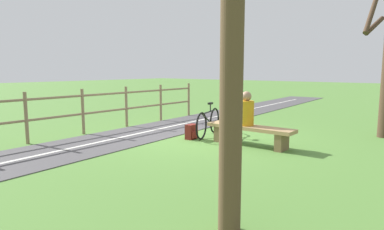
# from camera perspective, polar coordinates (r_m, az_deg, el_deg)

# --- Properties ---
(ground_plane) EXTENTS (80.00, 80.00, 0.00)m
(ground_plane) POSITION_cam_1_polar(r_m,az_deg,el_deg) (8.70, 1.11, -3.70)
(ground_plane) COLOR #548438
(paved_path) EXTENTS (4.20, 36.06, 0.02)m
(paved_path) POSITION_cam_1_polar(r_m,az_deg,el_deg) (7.26, -27.56, -6.85)
(paved_path) COLOR #4C494C
(paved_path) RESTS_ON ground_plane
(path_centre_line) EXTENTS (2.04, 31.95, 0.00)m
(path_centre_line) POSITION_cam_1_polar(r_m,az_deg,el_deg) (7.26, -27.57, -6.77)
(path_centre_line) COLOR silver
(path_centre_line) RESTS_ON paved_path
(bench) EXTENTS (2.08, 0.47, 0.45)m
(bench) POSITION_cam_1_polar(r_m,az_deg,el_deg) (7.79, 9.76, -2.75)
(bench) COLOR #A88456
(bench) RESTS_ON ground_plane
(person_seated) EXTENTS (0.36, 0.36, 0.78)m
(person_seated) POSITION_cam_1_polar(r_m,az_deg,el_deg) (7.77, 9.15, 0.71)
(person_seated) COLOR orange
(person_seated) RESTS_ON bench
(bicycle) EXTENTS (0.50, 1.62, 0.87)m
(bicycle) POSITION_cam_1_polar(r_m,az_deg,el_deg) (8.74, 2.79, -1.23)
(bicycle) COLOR black
(bicycle) RESTS_ON ground_plane
(backpack) EXTENTS (0.24, 0.31, 0.37)m
(backpack) POSITION_cam_1_polar(r_m,az_deg,el_deg) (8.38, -0.09, -2.87)
(backpack) COLOR maroon
(backpack) RESTS_ON ground_plane
(tree_near_bench) EXTENTS (1.49, 1.68, 4.18)m
(tree_near_bench) POSITION_cam_1_polar(r_m,az_deg,el_deg) (3.46, 6.70, 12.28)
(tree_near_bench) COLOR brown
(tree_near_bench) RESTS_ON ground_plane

